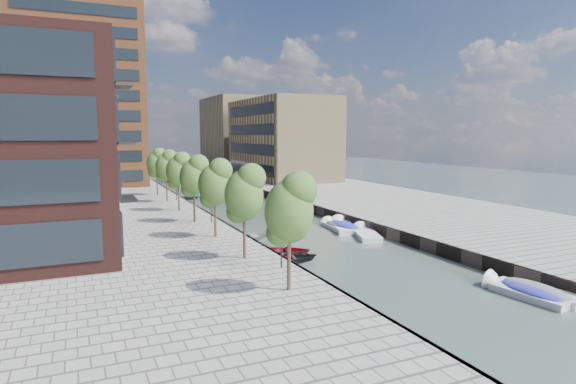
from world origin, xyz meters
TOP-DOWN VIEW (x-y plane):
  - water at (0.00, 40.00)m, footprint 300.00×300.00m
  - quay_right at (16.00, 40.00)m, footprint 20.00×140.00m
  - quay_wall_left at (-6.10, 40.00)m, footprint 0.25×140.00m
  - quay_wall_right at (6.10, 40.00)m, footprint 0.25×140.00m
  - far_closure at (0.00, 100.00)m, footprint 80.00×40.00m
  - apartment_block at (-20.00, 30.00)m, footprint 8.00×38.00m
  - tower at (-17.00, 65.00)m, footprint 18.00×18.00m
  - tan_block_near at (16.00, 62.00)m, footprint 12.00×25.00m
  - tan_block_far at (16.00, 88.00)m, footprint 12.00×20.00m
  - bridge at (0.00, 72.00)m, footprint 13.00×6.00m
  - tree_0 at (-8.50, 4.00)m, footprint 2.50×2.50m
  - tree_1 at (-8.50, 11.00)m, footprint 2.50×2.50m
  - tree_2 at (-8.50, 18.00)m, footprint 2.50×2.50m
  - tree_3 at (-8.50, 25.00)m, footprint 2.50×2.50m
  - tree_4 at (-8.50, 32.00)m, footprint 2.50×2.50m
  - tree_5 at (-8.50, 39.00)m, footprint 2.50×2.50m
  - tree_6 at (-8.50, 46.00)m, footprint 2.50×2.50m
  - lamp_0 at (-7.20, 8.00)m, footprint 0.24×0.24m
  - lamp_1 at (-7.20, 24.00)m, footprint 0.24×0.24m
  - lamp_2 at (-7.20, 40.00)m, footprint 0.24×0.24m
  - sloop_0 at (-5.14, 12.56)m, footprint 5.47×4.70m
  - sloop_1 at (-5.26, 12.52)m, footprint 5.88×4.83m
  - sloop_2 at (-4.92, 14.08)m, footprint 5.77×4.69m
  - sloop_3 at (-5.40, 20.11)m, footprint 5.55×4.42m
  - sloop_4 at (-4.71, 47.43)m, footprint 4.21×3.05m
  - motorboat_0 at (4.19, 0.45)m, footprint 2.14×4.88m
  - motorboat_1 at (4.64, 0.56)m, footprint 3.04×5.37m
  - motorboat_2 at (4.90, 17.47)m, footprint 3.36×5.29m
  - motorboat_3 at (4.63, 20.83)m, footprint 3.52×5.73m
  - motorboat_4 at (4.22, 21.39)m, footprint 2.04×4.80m
  - car at (8.54, 60.42)m, footprint 2.27×4.04m

SIDE VIEW (x-z plane):
  - water at x=0.00m, z-range 0.00..0.00m
  - sloop_0 at x=-5.14m, z-range -0.48..0.48m
  - sloop_1 at x=-5.26m, z-range -0.53..0.53m
  - sloop_2 at x=-4.92m, z-range -0.53..0.53m
  - sloop_3 at x=-5.40m, z-range -0.51..0.51m
  - sloop_4 at x=-4.71m, z-range -0.43..0.43m
  - motorboat_2 at x=4.90m, z-range -0.74..0.93m
  - motorboat_4 at x=4.22m, z-range -0.59..0.97m
  - motorboat_0 at x=4.19m, z-range -0.60..0.98m
  - motorboat_1 at x=4.64m, z-range -0.64..1.05m
  - motorboat_3 at x=4.63m, z-range -0.68..1.12m
  - quay_right at x=16.00m, z-range 0.00..1.00m
  - quay_wall_left at x=-6.10m, z-range 0.00..1.00m
  - quay_wall_right at x=6.10m, z-range 0.00..1.00m
  - far_closure at x=0.00m, z-range 0.00..1.00m
  - bridge at x=0.00m, z-range 0.74..2.04m
  - car at x=8.54m, z-range 1.00..2.30m
  - lamp_0 at x=-7.20m, z-range 1.45..5.57m
  - lamp_1 at x=-7.20m, z-range 1.45..5.57m
  - lamp_2 at x=-7.20m, z-range 1.45..5.57m
  - tree_0 at x=-8.50m, z-range 2.33..8.28m
  - tree_1 at x=-8.50m, z-range 2.33..8.28m
  - tree_2 at x=-8.50m, z-range 2.33..8.28m
  - tree_3 at x=-8.50m, z-range 2.33..8.28m
  - tree_4 at x=-8.50m, z-range 2.33..8.28m
  - tree_5 at x=-8.50m, z-range 2.33..8.28m
  - tree_6 at x=-8.50m, z-range 2.33..8.28m
  - apartment_block at x=-20.00m, z-range 1.00..15.00m
  - tan_block_near at x=16.00m, z-range 1.00..15.00m
  - tan_block_far at x=16.00m, z-range 1.00..17.00m
  - tower at x=-17.00m, z-range 1.00..31.00m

